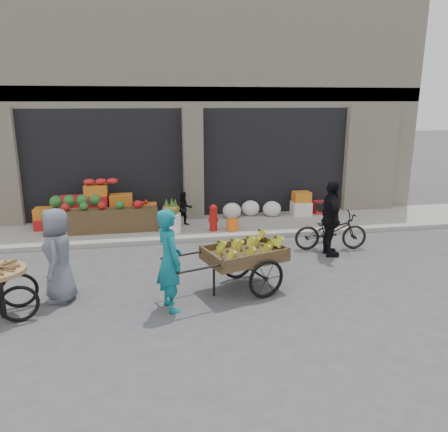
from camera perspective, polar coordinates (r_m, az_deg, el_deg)
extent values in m
plane|color=#424244|center=(8.17, 0.13, -9.93)|extent=(80.00, 80.00, 0.00)
cube|color=gray|center=(11.96, -3.45, -1.52)|extent=(18.00, 2.20, 0.12)
cube|color=beige|center=(15.55, -5.57, 15.06)|extent=(14.00, 6.00, 7.00)
cube|color=gray|center=(12.72, -4.42, 15.59)|extent=(14.00, 0.30, 0.40)
cube|color=black|center=(13.46, -15.17, 6.84)|extent=(4.40, 1.60, 3.10)
cube|color=black|center=(13.95, 5.70, 7.55)|extent=(4.40, 1.60, 3.10)
cube|color=beige|center=(12.64, -4.15, 6.83)|extent=(0.55, 0.80, 3.22)
cube|color=brown|center=(11.69, -15.51, -0.60)|extent=(2.80, 0.45, 0.60)
sphere|color=#1E5923|center=(12.16, -18.75, 1.87)|extent=(0.34, 0.34, 0.34)
cylinder|color=silver|center=(11.33, -6.93, -0.90)|extent=(0.52, 0.52, 0.50)
cylinder|color=#A5140F|center=(11.39, -1.39, -0.56)|extent=(0.20, 0.20, 0.56)
sphere|color=#A5140F|center=(11.31, -1.40, 1.00)|extent=(0.22, 0.22, 0.22)
cylinder|color=orange|center=(11.46, 1.12, -1.13)|extent=(0.32, 0.32, 0.30)
ellipsoid|color=silver|center=(12.75, 3.69, 0.82)|extent=(1.70, 0.60, 0.44)
imported|color=black|center=(11.88, -5.23, 0.96)|extent=(0.51, 0.43, 0.93)
cube|color=brown|center=(8.07, 2.66, -5.27)|extent=(1.63, 1.31, 0.13)
torus|color=black|center=(7.86, 5.53, -8.21)|extent=(0.70, 0.28, 0.72)
torus|color=black|center=(8.65, 1.84, -5.92)|extent=(0.70, 0.28, 0.72)
cylinder|color=black|center=(7.92, -1.32, -8.44)|extent=(0.05, 0.05, 0.59)
imported|color=#0F6C77|center=(7.29, -7.16, -5.75)|extent=(0.60, 0.74, 1.75)
cube|color=black|center=(7.99, -27.07, -9.12)|extent=(0.10, 0.10, 0.80)
torus|color=black|center=(7.75, -25.21, -10.35)|extent=(0.62, 0.20, 0.62)
torus|color=black|center=(8.27, -25.18, -8.78)|extent=(0.62, 0.20, 0.62)
imported|color=slate|center=(8.11, -20.84, -4.80)|extent=(0.54, 0.82, 1.67)
imported|color=black|center=(10.59, 13.78, -1.91)|extent=(1.77, 0.78, 0.90)
imported|color=black|center=(10.05, 13.80, -0.34)|extent=(0.53, 1.06, 1.73)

